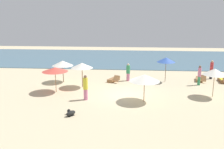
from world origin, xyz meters
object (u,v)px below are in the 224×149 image
at_px(umbrella_2, 63,63).
at_px(lounger_0, 114,80).
at_px(person_0, 212,69).
at_px(person_2, 86,87).
at_px(lounger_1, 223,80).
at_px(umbrella_5, 55,69).
at_px(lounger_2, 199,79).
at_px(person_3, 199,75).
at_px(dog, 71,113).
at_px(umbrella_0, 82,65).
at_px(umbrella_4, 145,78).
at_px(person_4, 128,72).
at_px(umbrella_1, 215,72).
at_px(umbrella_6, 166,60).

bearing_deg(umbrella_2, lounger_0, 7.87).
xyz_separation_m(person_0, person_2, (-11.25, -7.17, -0.00)).
bearing_deg(lounger_1, umbrella_5, -163.90).
xyz_separation_m(umbrella_5, person_0, (14.05, 5.44, -0.93)).
bearing_deg(lounger_2, person_2, -147.72).
distance_m(person_3, dog, 12.64).
distance_m(umbrella_0, umbrella_5, 2.45).
height_order(lounger_2, person_0, person_0).
distance_m(umbrella_4, lounger_2, 8.56).
bearing_deg(dog, umbrella_2, 108.50).
bearing_deg(person_4, person_2, -117.86).
height_order(umbrella_1, dog, umbrella_1).
height_order(umbrella_4, umbrella_5, umbrella_5).
distance_m(umbrella_4, person_0, 10.01).
height_order(umbrella_2, umbrella_5, umbrella_5).
bearing_deg(person_2, person_3, 26.76).
height_order(lounger_1, person_2, person_2).
distance_m(umbrella_6, lounger_1, 5.76).
xyz_separation_m(lounger_2, person_2, (-9.92, -6.27, 0.79)).
relative_size(lounger_0, lounger_2, 1.01).
height_order(person_2, dog, person_2).
bearing_deg(dog, lounger_1, 36.20).
relative_size(umbrella_2, person_0, 1.09).
height_order(lounger_0, person_0, person_0).
height_order(umbrella_0, lounger_2, umbrella_0).
height_order(umbrella_6, person_2, umbrella_6).
bearing_deg(person_3, person_2, -153.24).
bearing_deg(person_4, umbrella_4, -77.67).
relative_size(umbrella_5, lounger_2, 1.19).
bearing_deg(umbrella_1, lounger_2, 87.19).
height_order(umbrella_5, lounger_1, umbrella_5).
distance_m(lounger_2, person_4, 6.92).
bearing_deg(person_4, dog, -111.31).
height_order(lounger_0, person_2, person_2).
relative_size(umbrella_4, umbrella_5, 1.06).
relative_size(lounger_0, lounger_1, 1.04).
height_order(umbrella_4, person_4, umbrella_4).
bearing_deg(umbrella_1, lounger_0, 153.37).
distance_m(lounger_2, dog, 13.93).
distance_m(umbrella_4, umbrella_6, 6.20).
bearing_deg(person_4, person_3, -8.94).
xyz_separation_m(lounger_0, person_3, (7.77, -0.70, 0.77)).
bearing_deg(umbrella_4, person_4, 102.33).
distance_m(umbrella_1, person_0, 6.00).
relative_size(umbrella_1, person_4, 1.32).
xyz_separation_m(umbrella_0, dog, (0.50, -6.35, -1.76)).
bearing_deg(umbrella_2, dog, -71.50).
bearing_deg(umbrella_1, lounger_1, 62.83).
bearing_deg(person_3, dog, -141.49).
distance_m(umbrella_0, umbrella_4, 6.17).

